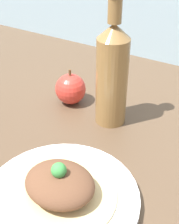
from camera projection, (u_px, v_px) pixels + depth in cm
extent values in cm
cube|color=brown|center=(55.00, 162.00, 62.67)|extent=(180.00, 110.00, 4.00)
cylinder|color=white|center=(61.00, 198.00, 51.26)|extent=(25.92, 25.92, 1.73)
torus|color=white|center=(61.00, 196.00, 50.93)|extent=(25.05, 25.05, 1.21)
cylinder|color=#D6BC7F|center=(61.00, 194.00, 50.67)|extent=(18.51, 18.51, 0.40)
ellipsoid|color=brown|center=(60.00, 184.00, 49.32)|extent=(11.68, 9.93, 4.41)
sphere|color=green|center=(59.00, 170.00, 47.68)|extent=(2.43, 2.43, 2.43)
cylinder|color=olive|center=(112.00, 82.00, 65.94)|extent=(6.78, 6.78, 19.36)
cone|color=olive|center=(114.00, 31.00, 59.68)|extent=(6.78, 6.78, 3.05)
cylinder|color=olive|center=(115.00, 9.00, 57.39)|extent=(2.71, 2.71, 5.15)
sphere|color=red|center=(71.00, 89.00, 75.58)|extent=(7.46, 7.46, 7.46)
cylinder|color=brown|center=(70.00, 73.00, 73.17)|extent=(0.60, 0.60, 1.68)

